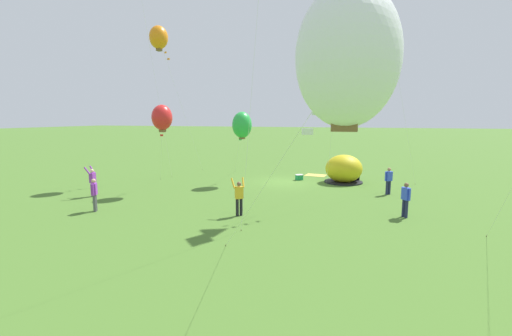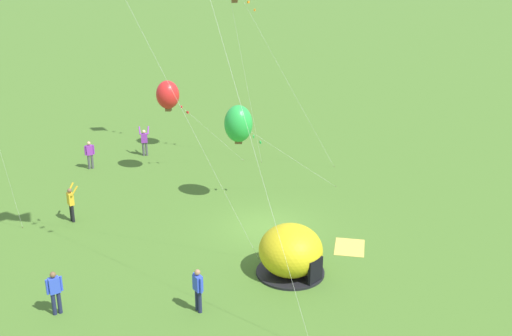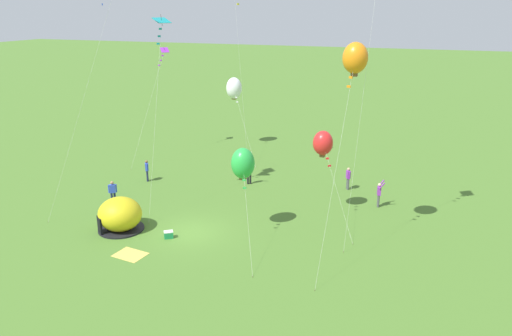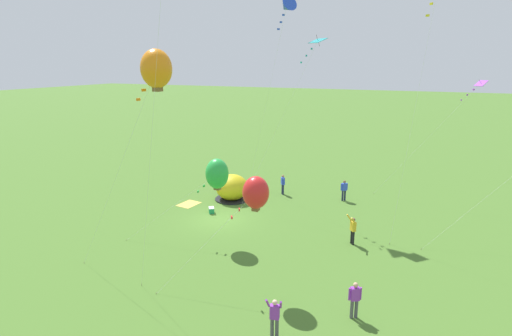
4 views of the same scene
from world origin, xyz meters
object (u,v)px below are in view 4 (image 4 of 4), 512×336
(person_flying_kite, at_px, (275,316))
(kite_teal, at_px, (315,46))
(kite_orange, at_px, (156,69))
(person_strolling, at_px, (355,298))
(popup_tent, at_px, (232,188))
(kite_blue, at_px, (287,6))
(kite_red, at_px, (256,193))
(person_far_back, at_px, (344,189))
(kite_purple, at_px, (475,89))
(kite_green, at_px, (217,174))
(person_arms_raised, at_px, (353,229))
(cooler_box, at_px, (211,210))
(person_with_toddler, at_px, (283,183))

(person_flying_kite, distance_m, kite_teal, 18.60)
(kite_teal, bearing_deg, kite_orange, -13.17)
(person_flying_kite, bearing_deg, person_strolling, 133.86)
(popup_tent, height_order, person_flying_kite, popup_tent)
(kite_blue, distance_m, kite_red, 16.29)
(kite_orange, bearing_deg, person_flying_kite, 78.45)
(person_far_back, relative_size, kite_orange, 0.15)
(kite_purple, bearing_deg, person_far_back, -70.48)
(kite_green, bearing_deg, kite_orange, 6.07)
(person_arms_raised, bearing_deg, person_flying_kite, -7.19)
(kite_red, distance_m, kite_orange, 7.22)
(kite_teal, bearing_deg, kite_green, -27.57)
(cooler_box, xyz_separation_m, person_flying_kite, (11.18, 9.35, 0.78))
(person_with_toddler, distance_m, kite_blue, 13.95)
(person_arms_raised, height_order, kite_blue, kite_blue)
(person_strolling, bearing_deg, cooler_box, -125.31)
(person_far_back, height_order, person_arms_raised, person_arms_raised)
(person_arms_raised, xyz_separation_m, person_strolling, (7.44, 1.46, -0.03))
(person_far_back, relative_size, kite_purple, 0.18)
(kite_orange, bearing_deg, kite_red, 122.66)
(person_with_toddler, distance_m, kite_orange, 18.89)
(kite_teal, xyz_separation_m, kite_purple, (-6.23, 10.60, -3.01))
(person_with_toddler, relative_size, kite_red, 0.30)
(person_far_back, relative_size, person_arms_raised, 0.91)
(kite_orange, bearing_deg, cooler_box, -161.44)
(kite_green, distance_m, kite_red, 5.79)
(person_flying_kite, distance_m, person_strolling, 3.78)
(kite_blue, height_order, kite_red, kite_blue)
(popup_tent, relative_size, person_strolling, 1.63)
(person_arms_raised, bearing_deg, kite_red, -29.33)
(person_with_toddler, relative_size, person_flying_kite, 0.91)
(kite_red, bearing_deg, kite_green, -132.04)
(person_with_toddler, distance_m, kite_teal, 11.79)
(person_arms_raised, distance_m, kite_red, 8.40)
(person_far_back, distance_m, person_strolling, 15.70)
(kite_blue, bearing_deg, person_arms_raised, 48.23)
(kite_green, bearing_deg, kite_teal, 152.43)
(person_far_back, distance_m, person_flying_kite, 17.92)
(person_far_back, bearing_deg, kite_red, -6.03)
(person_flying_kite, height_order, kite_green, kite_green)
(person_far_back, relative_size, person_strolling, 1.00)
(person_flying_kite, bearing_deg, kite_purple, 159.72)
(cooler_box, bearing_deg, kite_orange, 18.56)
(cooler_box, height_order, kite_teal, kite_teal)
(kite_green, distance_m, kite_blue, 13.67)
(person_with_toddler, bearing_deg, popup_tent, -49.01)
(person_arms_raised, height_order, kite_teal, kite_teal)
(kite_green, xyz_separation_m, kite_teal, (-7.31, 3.82, 7.69))
(person_far_back, xyz_separation_m, person_arms_raised, (7.84, 2.14, 0.03))
(person_flying_kite, distance_m, kite_orange, 11.42)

